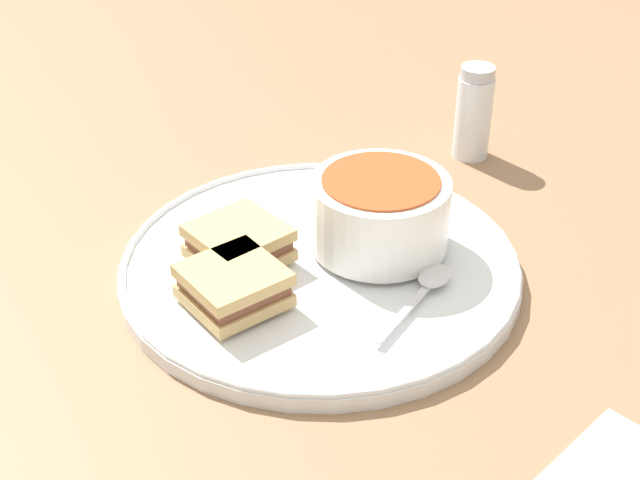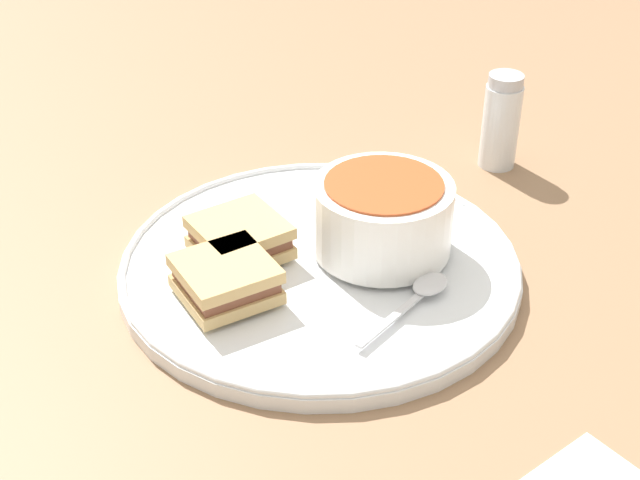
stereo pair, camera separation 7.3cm
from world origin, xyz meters
name	(u,v)px [view 2 (the right image)]	position (x,y,z in m)	size (l,w,h in m)	color
ground_plane	(320,274)	(0.00, 0.00, 0.00)	(2.40, 2.40, 0.00)	#8E6B4C
plate	(320,265)	(0.00, 0.00, 0.01)	(0.33, 0.33, 0.02)	white
soup_bowl	(383,216)	(0.02, 0.05, 0.05)	(0.12, 0.12, 0.06)	white
spoon	(424,289)	(0.09, 0.03, 0.02)	(0.03, 0.11, 0.01)	silver
sandwich_half_near	(240,237)	(-0.05, -0.05, 0.03)	(0.08, 0.08, 0.03)	tan
sandwich_half_far	(226,279)	(-0.01, -0.09, 0.03)	(0.08, 0.08, 0.03)	tan
salt_shaker	(501,122)	(-0.03, 0.26, 0.05)	(0.04, 0.04, 0.10)	silver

